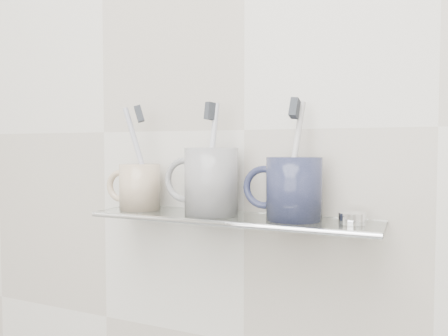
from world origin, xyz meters
The scene contains 18 objects.
wall_back centered at (0.00, 1.10, 1.25)m, with size 2.50×2.50×0.00m, color beige.
shelf_glass centered at (0.00, 1.04, 1.10)m, with size 0.50×0.12×0.01m, color silver.
shelf_rail centered at (0.00, 0.98, 1.10)m, with size 0.01×0.01×0.50m, color silver.
bracket_left centered at (-0.21, 1.09, 1.09)m, with size 0.02×0.02×0.03m, color silver.
bracket_right centered at (0.21, 1.09, 1.09)m, with size 0.02×0.02×0.03m, color silver.
mug_left centered at (-0.19, 1.04, 1.14)m, with size 0.08×0.08×0.09m, color beige.
mug_left_handle centered at (-0.23, 1.04, 1.14)m, with size 0.06×0.06×0.01m, color beige.
toothbrush_left centered at (-0.19, 1.04, 1.20)m, with size 0.01×0.01×0.19m, color #A3A1B8.
bristles_left centered at (-0.19, 1.04, 1.28)m, with size 0.01×0.02×0.03m, color #2C2F35.
mug_center centered at (-0.04, 1.04, 1.16)m, with size 0.09×0.09×0.12m, color silver.
mug_center_handle centered at (-0.09, 1.04, 1.16)m, with size 0.08×0.08×0.01m, color silver.
toothbrush_center centered at (-0.04, 1.04, 1.20)m, with size 0.01×0.01×0.19m, color silver.
bristles_center centered at (-0.04, 1.04, 1.28)m, with size 0.01×0.02×0.03m, color #2C2F35.
mug_right centered at (0.11, 1.04, 1.15)m, with size 0.09×0.09×0.10m, color black.
mug_right_handle centered at (0.06, 1.04, 1.15)m, with size 0.07×0.07×0.01m, color black.
toothbrush_right centered at (0.11, 1.04, 1.20)m, with size 0.01×0.01×0.19m, color beige.
bristles_right centered at (0.11, 1.04, 1.28)m, with size 0.01×0.02×0.03m, color #2C2F35.
chrome_cap centered at (0.20, 1.04, 1.11)m, with size 0.04×0.04×0.02m, color silver.
Camera 1 is at (0.29, 0.35, 1.22)m, focal length 35.00 mm.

